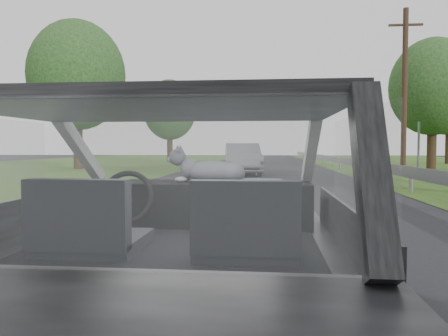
% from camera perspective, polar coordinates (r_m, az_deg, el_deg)
% --- Properties ---
extents(subject_car, '(1.80, 4.00, 1.45)m').
position_cam_1_polar(subject_car, '(2.48, -6.08, -9.28)').
color(subject_car, black).
rests_on(subject_car, ground).
extents(dashboard, '(1.58, 0.45, 0.30)m').
position_cam_1_polar(dashboard, '(3.07, -3.69, -4.61)').
color(dashboard, black).
rests_on(dashboard, subject_car).
extents(driver_seat, '(0.50, 0.72, 0.42)m').
position_cam_1_polar(driver_seat, '(2.30, -17.47, -6.42)').
color(driver_seat, black).
rests_on(driver_seat, subject_car).
extents(passenger_seat, '(0.50, 0.72, 0.42)m').
position_cam_1_polar(passenger_seat, '(2.12, 2.98, -7.07)').
color(passenger_seat, black).
rests_on(passenger_seat, subject_car).
extents(steering_wheel, '(0.36, 0.36, 0.04)m').
position_cam_1_polar(steering_wheel, '(2.87, -12.59, -3.77)').
color(steering_wheel, black).
rests_on(steering_wheel, dashboard).
extents(cat, '(0.59, 0.24, 0.26)m').
position_cam_1_polar(cat, '(3.00, -1.39, -0.29)').
color(cat, slate).
rests_on(cat, dashboard).
extents(guardrail, '(0.05, 90.00, 0.32)m').
position_cam_1_polar(guardrail, '(12.96, 22.80, -0.45)').
color(guardrail, gray).
rests_on(guardrail, ground).
extents(other_car, '(2.29, 4.59, 1.45)m').
position_cam_1_polar(other_car, '(20.30, 2.44, 1.21)').
color(other_car, '#9FA1A6').
rests_on(other_car, ground).
extents(highway_sign, '(0.36, 0.90, 2.29)m').
position_cam_1_polar(highway_sign, '(19.52, 24.06, 2.16)').
color(highway_sign, '#1F6F2E').
rests_on(highway_sign, ground).
extents(utility_pole, '(0.28, 0.28, 7.71)m').
position_cam_1_polar(utility_pole, '(22.35, 22.50, 9.19)').
color(utility_pole, '#322315').
rests_on(utility_pole, ground).
extents(tree_2, '(5.95, 5.95, 7.14)m').
position_cam_1_polar(tree_2, '(27.22, 25.58, 7.32)').
color(tree_2, '#143512').
rests_on(tree_2, ground).
extents(tree_5, '(6.30, 6.30, 8.32)m').
position_cam_1_polar(tree_5, '(26.86, -18.61, 8.77)').
color(tree_5, '#143512').
rests_on(tree_5, ground).
extents(tree_6, '(5.39, 5.39, 7.08)m').
position_cam_1_polar(tree_6, '(39.38, -7.10, 6.00)').
color(tree_6, '#143512').
rests_on(tree_6, ground).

